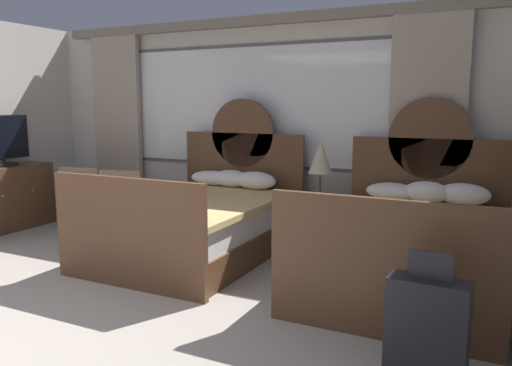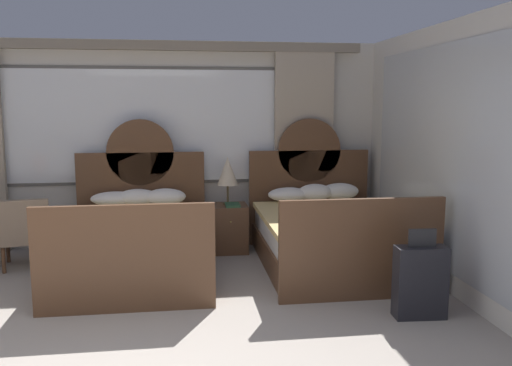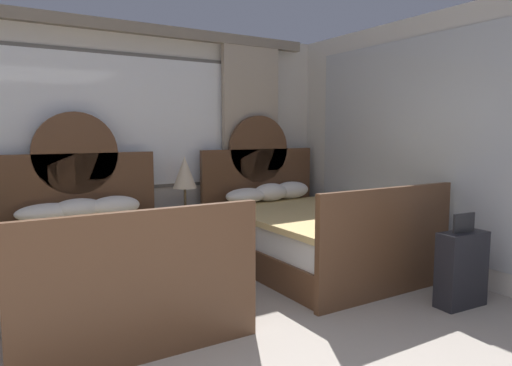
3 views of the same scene
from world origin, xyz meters
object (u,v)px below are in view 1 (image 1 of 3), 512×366
Objects in this scene: table_lamp_on_nightstand at (321,158)px; book_on_nightstand at (320,196)px; tv_flatscreen at (3,141)px; bed_near_mirror at (409,246)px; nightstand_between_beds at (319,223)px; armchair_by_window_left at (129,198)px; suitcase_on_floor at (427,332)px; bed_near_window at (199,221)px; armchair_by_window_centre at (87,194)px.

table_lamp_on_nightstand reaches higher than book_on_nightstand.
book_on_nightstand is at bearing 11.94° from tv_flatscreen.
table_lamp_on_nightstand is 4.05m from tv_flatscreen.
book_on_nightstand is (-1.07, 0.66, 0.26)m from bed_near_mirror.
bed_near_mirror is at bearing -34.08° from nightstand_between_beds.
table_lamp_on_nightstand is 0.44m from book_on_nightstand.
nightstand_between_beds is 0.33m from book_on_nightstand.
book_on_nightstand is 2.46m from armchair_by_window_left.
armchair_by_window_left is at bearing 173.76° from bed_near_mirror.
armchair_by_window_left is (-2.43, -0.28, -0.18)m from book_on_nightstand.
suitcase_on_floor is at bearing -58.57° from table_lamp_on_nightstand.
bed_near_mirror is at bearing 0.03° from bed_near_window.
armchair_by_window_centre is at bearing 174.78° from bed_near_mirror.
tv_flatscreen is 1.79m from armchair_by_window_left.
tv_flatscreen is at bearing -165.93° from table_lamp_on_nightstand.
tv_flatscreen is (-3.97, -0.84, 0.54)m from book_on_nightstand.
table_lamp_on_nightstand is 0.74× the size of armchair_by_window_centre.
table_lamp_on_nightstand reaches higher than nightstand_between_beds.
armchair_by_window_left is 1.02× the size of suitcase_on_floor.
bed_near_window reaches higher than table_lamp_on_nightstand.
armchair_by_window_left is at bearing -173.52° from book_on_nightstand.
suitcase_on_floor is (5.42, -1.46, -0.83)m from tv_flatscreen.
suitcase_on_floor is (1.48, -2.39, 0.02)m from nightstand_between_beds.
book_on_nightstand is 3.15m from armchair_by_window_centre.
book_on_nightstand is 0.32× the size of armchair_by_window_left.
armchair_by_window_left is at bearing 163.35° from bed_near_window.
tv_flatscreen is (-2.82, -0.18, 0.80)m from bed_near_window.
nightstand_between_beds is 0.74× the size of armchair_by_window_centre.
table_lamp_on_nightstand is (1.10, 0.80, 0.66)m from bed_near_window.
armchair_by_window_centre is at bearing 169.01° from bed_near_window.
bed_near_window is 2.99× the size of tv_flatscreen.
nightstand_between_beds is 0.73m from table_lamp_on_nightstand.
tv_flatscreen is at bearing 164.92° from suitcase_on_floor.
armchair_by_window_centre is (-3.08, -0.42, -0.58)m from table_lamp_on_nightstand.
bed_near_window is 1.35m from book_on_nightstand.
table_lamp_on_nightstand is at bearing 7.74° from armchair_by_window_centre.
bed_near_window is 1.00× the size of bed_near_mirror.
book_on_nightstand is 0.32× the size of armchair_by_window_centre.
table_lamp_on_nightstand reaches higher than armchair_by_window_left.
suitcase_on_floor is (0.37, -1.64, -0.04)m from bed_near_mirror.
bed_near_mirror is at bearing -6.24° from armchair_by_window_left.
nightstand_between_beds is at bearing -80.22° from table_lamp_on_nightstand.
bed_near_mirror is 2.79× the size of suitcase_on_floor.
armchair_by_window_centre is (0.84, 0.56, -0.72)m from tv_flatscreen.
bed_near_window reaches higher than book_on_nightstand.
nightstand_between_beds is at bearing 6.78° from armchair_by_window_centre.
armchair_by_window_left is at bearing 152.47° from suitcase_on_floor.
tv_flatscreen is at bearing -146.09° from armchair_by_window_centre.
bed_near_window is 3.71× the size of nightstand_between_beds.
bed_near_mirror reaches higher than book_on_nightstand.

